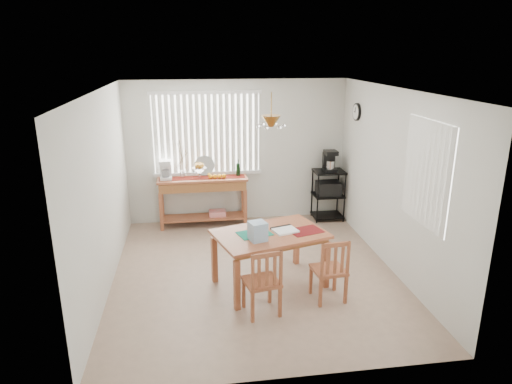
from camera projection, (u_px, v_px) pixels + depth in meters
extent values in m
cube|color=tan|center=(255.00, 273.00, 6.62)|extent=(4.00, 4.50, 0.01)
cube|color=silver|center=(237.00, 151.00, 8.40)|extent=(4.00, 0.10, 2.60)
cube|color=silver|center=(291.00, 260.00, 4.06)|extent=(4.00, 0.10, 2.60)
cube|color=silver|center=(99.00, 193.00, 5.95)|extent=(0.10, 4.50, 2.60)
cube|color=silver|center=(396.00, 181.00, 6.51)|extent=(0.10, 4.50, 2.60)
cube|color=white|center=(254.00, 86.00, 5.83)|extent=(4.00, 4.50, 0.10)
cube|color=white|center=(207.00, 134.00, 8.17)|extent=(1.90, 0.01, 1.40)
cube|color=white|center=(156.00, 135.00, 8.04)|extent=(0.07, 0.03, 1.40)
cube|color=white|center=(162.00, 135.00, 8.05)|extent=(0.07, 0.03, 1.40)
cube|color=white|center=(168.00, 135.00, 8.07)|extent=(0.07, 0.03, 1.40)
cube|color=white|center=(174.00, 135.00, 8.08)|extent=(0.07, 0.03, 1.40)
cube|color=white|center=(180.00, 134.00, 8.09)|extent=(0.07, 0.03, 1.40)
cube|color=white|center=(186.00, 134.00, 8.11)|extent=(0.07, 0.03, 1.40)
cube|color=white|center=(192.00, 134.00, 8.12)|extent=(0.07, 0.03, 1.40)
cube|color=white|center=(198.00, 134.00, 8.14)|extent=(0.07, 0.03, 1.40)
cube|color=white|center=(204.00, 134.00, 8.15)|extent=(0.07, 0.03, 1.40)
cube|color=white|center=(210.00, 134.00, 8.17)|extent=(0.07, 0.03, 1.40)
cube|color=white|center=(215.00, 134.00, 8.18)|extent=(0.07, 0.03, 1.40)
cube|color=white|center=(221.00, 133.00, 8.20)|extent=(0.07, 0.03, 1.40)
cube|color=white|center=(227.00, 133.00, 8.21)|extent=(0.07, 0.03, 1.40)
cube|color=white|center=(233.00, 133.00, 8.22)|extent=(0.07, 0.03, 1.40)
cube|color=white|center=(239.00, 133.00, 8.24)|extent=(0.07, 0.03, 1.40)
cube|color=white|center=(245.00, 133.00, 8.25)|extent=(0.07, 0.03, 1.40)
cube|color=white|center=(250.00, 133.00, 8.27)|extent=(0.07, 0.03, 1.40)
cube|color=white|center=(256.00, 133.00, 8.28)|extent=(0.07, 0.03, 1.40)
cube|color=white|center=(208.00, 173.00, 8.36)|extent=(1.98, 0.06, 0.06)
cube|color=white|center=(205.00, 92.00, 7.93)|extent=(1.98, 0.06, 0.06)
cube|color=white|center=(427.00, 174.00, 5.55)|extent=(0.01, 1.10, 1.30)
cube|color=white|center=(448.00, 185.00, 5.08)|extent=(0.03, 0.07, 1.30)
cube|color=white|center=(443.00, 182.00, 5.18)|extent=(0.03, 0.07, 1.30)
cube|color=white|center=(438.00, 180.00, 5.29)|extent=(0.03, 0.07, 1.30)
cube|color=white|center=(433.00, 177.00, 5.39)|extent=(0.03, 0.07, 1.30)
cube|color=white|center=(428.00, 175.00, 5.50)|extent=(0.03, 0.07, 1.30)
cube|color=white|center=(424.00, 172.00, 5.60)|extent=(0.03, 0.07, 1.30)
cube|color=white|center=(420.00, 170.00, 5.70)|extent=(0.03, 0.07, 1.30)
cube|color=white|center=(415.00, 168.00, 5.81)|extent=(0.03, 0.07, 1.30)
cube|color=white|center=(411.00, 166.00, 5.91)|extent=(0.03, 0.07, 1.30)
cube|color=white|center=(408.00, 164.00, 6.01)|extent=(0.03, 0.07, 1.30)
cylinder|color=black|center=(357.00, 112.00, 7.73)|extent=(0.04, 0.30, 0.30)
cylinder|color=white|center=(355.00, 112.00, 7.73)|extent=(0.01, 0.25, 0.25)
cylinder|color=olive|center=(271.00, 106.00, 5.57)|extent=(0.01, 0.01, 0.34)
cone|color=olive|center=(271.00, 121.00, 5.62)|extent=(0.24, 0.24, 0.14)
sphere|color=white|center=(284.00, 126.00, 5.66)|extent=(0.05, 0.05, 0.05)
sphere|color=white|center=(275.00, 124.00, 5.78)|extent=(0.05, 0.05, 0.05)
sphere|color=white|center=(263.00, 124.00, 5.76)|extent=(0.05, 0.05, 0.05)
sphere|color=white|center=(258.00, 126.00, 5.62)|extent=(0.05, 0.05, 0.05)
sphere|color=white|center=(267.00, 128.00, 5.50)|extent=(0.05, 0.05, 0.05)
sphere|color=white|center=(280.00, 128.00, 5.52)|extent=(0.05, 0.05, 0.05)
cube|color=#A95C39|center=(202.00, 179.00, 8.16)|extent=(1.60, 0.45, 0.04)
cube|color=#9D6033|center=(203.00, 185.00, 8.19)|extent=(1.54, 0.41, 0.16)
cube|color=#A95C39|center=(161.00, 212.00, 8.05)|extent=(0.06, 0.06, 0.69)
cube|color=#A95C39|center=(245.00, 208.00, 8.26)|extent=(0.06, 0.06, 0.69)
cube|color=#A95C39|center=(162.00, 206.00, 8.38)|extent=(0.06, 0.06, 0.69)
cube|color=#A95C39|center=(243.00, 202.00, 8.59)|extent=(0.06, 0.06, 0.69)
cube|color=#A95C39|center=(204.00, 217.00, 8.38)|extent=(1.48, 0.39, 0.03)
cube|color=red|center=(217.00, 213.00, 8.39)|extent=(0.30, 0.22, 0.10)
cube|color=#65160D|center=(202.00, 178.00, 8.15)|extent=(1.52, 0.25, 0.01)
cube|color=white|center=(166.00, 178.00, 8.06)|extent=(0.20, 0.24, 0.05)
cube|color=white|center=(166.00, 170.00, 8.10)|extent=(0.20, 0.08, 0.30)
cube|color=white|center=(165.00, 162.00, 7.95)|extent=(0.20, 0.22, 0.07)
cylinder|color=white|center=(166.00, 173.00, 8.00)|extent=(0.13, 0.13, 0.13)
cylinder|color=white|center=(200.00, 176.00, 8.11)|extent=(0.05, 0.05, 0.10)
cone|color=white|center=(199.00, 170.00, 8.08)|extent=(0.26, 0.26, 0.09)
sphere|color=#AF4617|center=(202.00, 166.00, 8.07)|extent=(0.08, 0.08, 0.08)
sphere|color=#AF4617|center=(200.00, 165.00, 8.11)|extent=(0.08, 0.08, 0.08)
sphere|color=#AF4617|center=(197.00, 165.00, 8.08)|extent=(0.08, 0.08, 0.08)
sphere|color=#AF4617|center=(197.00, 166.00, 8.03)|extent=(0.08, 0.08, 0.08)
sphere|color=#AF4617|center=(200.00, 166.00, 8.02)|extent=(0.08, 0.08, 0.08)
sphere|color=orange|center=(210.00, 177.00, 8.08)|extent=(0.08, 0.08, 0.08)
sphere|color=orange|center=(215.00, 176.00, 8.10)|extent=(0.08, 0.08, 0.08)
sphere|color=orange|center=(219.00, 176.00, 8.11)|extent=(0.08, 0.08, 0.08)
sphere|color=orange|center=(224.00, 176.00, 8.12)|extent=(0.08, 0.08, 0.08)
cylinder|color=silver|center=(205.00, 166.00, 8.28)|extent=(0.36, 0.09, 0.35)
cylinder|color=white|center=(183.00, 174.00, 8.13)|extent=(0.08, 0.08, 0.14)
cylinder|color=#4C3823|center=(182.00, 158.00, 8.04)|extent=(0.09, 0.04, 0.44)
cylinder|color=#4C3823|center=(182.00, 157.00, 8.04)|extent=(0.14, 0.06, 0.48)
cylinder|color=#4C3823|center=(182.00, 159.00, 8.05)|extent=(0.17, 0.08, 0.36)
cylinder|color=#4C3823|center=(182.00, 155.00, 8.03)|extent=(0.06, 0.03, 0.55)
cylinder|color=#4C3823|center=(182.00, 160.00, 8.05)|extent=(0.22, 0.10, 0.31)
cylinder|color=black|center=(238.00, 170.00, 8.25)|extent=(0.07, 0.07, 0.23)
cylinder|color=black|center=(238.00, 161.00, 8.21)|extent=(0.03, 0.03, 0.08)
cylinder|color=black|center=(318.00, 199.00, 8.36)|extent=(0.03, 0.03, 0.95)
cylinder|color=black|center=(345.00, 198.00, 8.43)|extent=(0.03, 0.03, 0.95)
cylinder|color=black|center=(312.00, 192.00, 8.74)|extent=(0.03, 0.03, 0.95)
cylinder|color=black|center=(338.00, 191.00, 8.81)|extent=(0.03, 0.03, 0.95)
cube|color=black|center=(329.00, 172.00, 8.45)|extent=(0.56, 0.45, 0.03)
cube|color=black|center=(328.00, 195.00, 8.58)|extent=(0.56, 0.45, 0.03)
cube|color=black|center=(327.00, 215.00, 8.71)|extent=(0.56, 0.45, 0.03)
cube|color=black|center=(328.00, 188.00, 8.54)|extent=(0.42, 0.33, 0.25)
cube|color=black|center=(330.00, 170.00, 8.41)|extent=(0.22, 0.27, 0.06)
cube|color=black|center=(329.00, 161.00, 8.46)|extent=(0.22, 0.09, 0.33)
cube|color=black|center=(331.00, 152.00, 8.32)|extent=(0.22, 0.25, 0.08)
cylinder|color=silver|center=(330.00, 164.00, 8.37)|extent=(0.14, 0.14, 0.14)
cube|color=#A95C39|center=(270.00, 234.00, 6.07)|extent=(1.63, 1.30, 0.04)
cube|color=#9D6033|center=(270.00, 238.00, 6.09)|extent=(1.51, 1.17, 0.06)
cube|color=#A95C39|center=(237.00, 285.00, 5.59)|extent=(0.09, 0.09, 0.66)
cube|color=#A95C39|center=(326.00, 265.00, 6.12)|extent=(0.09, 0.09, 0.66)
cube|color=#A95C39|center=(214.00, 260.00, 6.27)|extent=(0.09, 0.09, 0.66)
cube|color=#A95C39|center=(297.00, 243.00, 6.80)|extent=(0.09, 0.09, 0.66)
cube|color=#167F65|center=(255.00, 234.00, 6.02)|extent=(0.50, 0.42, 0.01)
cube|color=maroon|center=(306.00, 231.00, 6.12)|extent=(0.50, 0.42, 0.01)
cube|color=white|center=(285.00, 231.00, 6.10)|extent=(0.36, 0.32, 0.03)
cube|color=black|center=(281.00, 227.00, 6.21)|extent=(0.30, 0.12, 0.03)
cube|color=#90B3D2|center=(258.00, 231.00, 5.79)|extent=(0.25, 0.25, 0.24)
cube|color=#A95C39|center=(262.00, 282.00, 5.50)|extent=(0.47, 0.47, 0.04)
cube|color=#A95C39|center=(270.00, 289.00, 5.78)|extent=(0.05, 0.05, 0.40)
cube|color=#A95C39|center=(244.00, 293.00, 5.67)|extent=(0.05, 0.05, 0.40)
cube|color=#A95C39|center=(280.00, 302.00, 5.46)|extent=(0.05, 0.05, 0.40)
cube|color=#A95C39|center=(253.00, 307.00, 5.36)|extent=(0.05, 0.05, 0.40)
cube|color=#A95C39|center=(281.00, 268.00, 5.32)|extent=(0.04, 0.04, 0.44)
cube|color=#A95C39|center=(253.00, 273.00, 5.21)|extent=(0.04, 0.04, 0.44)
cube|color=#A95C39|center=(267.00, 255.00, 5.21)|extent=(0.37, 0.10, 0.06)
cube|color=#A95C39|center=(275.00, 271.00, 5.30)|extent=(0.04, 0.03, 0.35)
cube|color=#A95C39|center=(267.00, 272.00, 5.27)|extent=(0.04, 0.03, 0.35)
cube|color=#A95C39|center=(259.00, 273.00, 5.24)|extent=(0.04, 0.03, 0.35)
cube|color=#A95C39|center=(329.00, 270.00, 5.81)|extent=(0.44, 0.44, 0.04)
cube|color=#A95C39|center=(335.00, 277.00, 6.07)|extent=(0.04, 0.04, 0.39)
cube|color=#A95C39|center=(311.00, 280.00, 6.00)|extent=(0.04, 0.04, 0.39)
cube|color=#A95C39|center=(346.00, 290.00, 5.76)|extent=(0.04, 0.04, 0.39)
cube|color=#A95C39|center=(320.00, 293.00, 5.68)|extent=(0.04, 0.04, 0.39)
cube|color=#A95C39|center=(348.00, 257.00, 5.61)|extent=(0.04, 0.04, 0.44)
cube|color=#A95C39|center=(322.00, 260.00, 5.54)|extent=(0.04, 0.04, 0.44)
cube|color=#A95C39|center=(336.00, 245.00, 5.52)|extent=(0.36, 0.06, 0.06)
cube|color=#A95C39|center=(342.00, 260.00, 5.60)|extent=(0.04, 0.02, 0.35)
cube|color=#A95C39|center=(335.00, 261.00, 5.58)|extent=(0.04, 0.02, 0.35)
cube|color=#A95C39|center=(328.00, 261.00, 5.56)|extent=(0.04, 0.02, 0.35)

